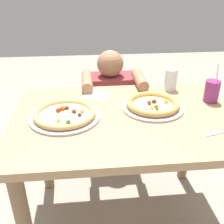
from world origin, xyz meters
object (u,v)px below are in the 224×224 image
object	(u,v)px
drink_cup_colored	(212,91)
diner_seated	(110,114)
fork	(223,132)
pizza_near	(65,115)
pizza_far	(153,105)
water_cup_clear	(171,79)

from	to	relation	value
drink_cup_colored	diner_seated	distance (m)	0.85
drink_cup_colored	diner_seated	bearing A→B (deg)	134.85
drink_cup_colored	fork	xyz separation A→B (m)	(-0.09, -0.34, -0.06)
pizza_near	pizza_far	bearing A→B (deg)	8.38
pizza_near	fork	world-z (taller)	pizza_near
pizza_far	drink_cup_colored	size ratio (longest dim) A/B	1.54
pizza_near	drink_cup_colored	world-z (taller)	drink_cup_colored
pizza_near	drink_cup_colored	bearing A→B (deg)	8.59
fork	drink_cup_colored	bearing A→B (deg)	75.26
drink_cup_colored	water_cup_clear	bearing A→B (deg)	132.11
pizza_near	fork	xyz separation A→B (m)	(0.74, -0.21, -0.02)
pizza_far	water_cup_clear	xyz separation A→B (m)	(0.18, 0.25, 0.05)
diner_seated	fork	bearing A→B (deg)	-63.06
water_cup_clear	fork	world-z (taller)	water_cup_clear
drink_cup_colored	fork	distance (m)	0.35
water_cup_clear	pizza_far	bearing A→B (deg)	-124.61
pizza_far	fork	bearing A→B (deg)	-46.66
pizza_near	drink_cup_colored	distance (m)	0.84
fork	water_cup_clear	bearing A→B (deg)	99.61
pizza_near	diner_seated	world-z (taller)	diner_seated
drink_cup_colored	fork	world-z (taller)	drink_cup_colored
drink_cup_colored	water_cup_clear	xyz separation A→B (m)	(-0.18, 0.20, 0.01)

